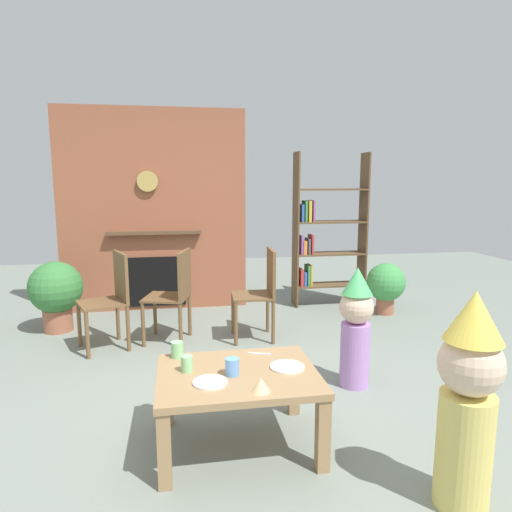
# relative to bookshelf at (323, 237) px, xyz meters

# --- Properties ---
(ground_plane) EXTENTS (12.00, 12.00, 0.00)m
(ground_plane) POSITION_rel_bookshelf_xyz_m (-1.35, -2.40, -0.87)
(ground_plane) COLOR gray
(brick_fireplace_feature) EXTENTS (2.20, 0.28, 2.40)m
(brick_fireplace_feature) POSITION_rel_bookshelf_xyz_m (-2.07, 0.20, 0.32)
(brick_fireplace_feature) COLOR #935138
(brick_fireplace_feature) RESTS_ON ground_plane
(bookshelf) EXTENTS (0.90, 0.28, 1.90)m
(bookshelf) POSITION_rel_bookshelf_xyz_m (0.00, 0.00, 0.00)
(bookshelf) COLOR brown
(bookshelf) RESTS_ON ground_plane
(coffee_table) EXTENTS (0.93, 0.71, 0.46)m
(coffee_table) POSITION_rel_bookshelf_xyz_m (-1.47, -2.93, -0.48)
(coffee_table) COLOR #9E7A51
(coffee_table) RESTS_ON ground_plane
(paper_cup_near_left) EXTENTS (0.07, 0.07, 0.09)m
(paper_cup_near_left) POSITION_rel_bookshelf_xyz_m (-1.76, -2.87, -0.36)
(paper_cup_near_left) COLOR #8CD18C
(paper_cup_near_left) RESTS_ON coffee_table
(paper_cup_near_right) EXTENTS (0.08, 0.08, 0.10)m
(paper_cup_near_right) POSITION_rel_bookshelf_xyz_m (-1.81, -2.64, -0.36)
(paper_cup_near_right) COLOR #8CD18C
(paper_cup_near_right) RESTS_ON coffee_table
(paper_cup_center) EXTENTS (0.08, 0.08, 0.10)m
(paper_cup_center) POSITION_rel_bookshelf_xyz_m (-1.50, -2.96, -0.36)
(paper_cup_center) COLOR #669EE0
(paper_cup_center) RESTS_ON coffee_table
(paper_plate_front) EXTENTS (0.20, 0.20, 0.01)m
(paper_plate_front) POSITION_rel_bookshelf_xyz_m (-1.17, -2.92, -0.40)
(paper_plate_front) COLOR white
(paper_plate_front) RESTS_ON coffee_table
(paper_plate_rear) EXTENTS (0.19, 0.19, 0.01)m
(paper_plate_rear) POSITION_rel_bookshelf_xyz_m (-1.64, -3.05, -0.40)
(paper_plate_rear) COLOR white
(paper_plate_rear) RESTS_ON coffee_table
(birthday_cake_slice) EXTENTS (0.10, 0.10, 0.08)m
(birthday_cake_slice) POSITION_rel_bookshelf_xyz_m (-1.38, -3.19, -0.37)
(birthday_cake_slice) COLOR #EAC68C
(birthday_cake_slice) RESTS_ON coffee_table
(table_fork) EXTENTS (0.15, 0.06, 0.01)m
(table_fork) POSITION_rel_bookshelf_xyz_m (-1.29, -2.67, -0.41)
(table_fork) COLOR silver
(table_fork) RESTS_ON coffee_table
(child_with_cone_hat) EXTENTS (0.30, 0.30, 1.07)m
(child_with_cone_hat) POSITION_rel_bookshelf_xyz_m (-0.47, -3.61, -0.30)
(child_with_cone_hat) COLOR #E0CC66
(child_with_cone_hat) RESTS_ON ground_plane
(child_in_pink) EXTENTS (0.26, 0.26, 0.92)m
(child_in_pink) POSITION_rel_bookshelf_xyz_m (-0.48, -2.29, -0.38)
(child_in_pink) COLOR #B27FCC
(child_in_pink) RESTS_ON ground_plane
(dining_chair_left) EXTENTS (0.52, 0.52, 0.90)m
(dining_chair_left) POSITION_rel_bookshelf_xyz_m (-2.41, -1.12, -0.36)
(dining_chair_left) COLOR brown
(dining_chair_left) RESTS_ON ground_plane
(dining_chair_middle) EXTENTS (0.49, 0.49, 0.90)m
(dining_chair_middle) POSITION_rel_bookshelf_xyz_m (-1.83, -1.07, -0.36)
(dining_chair_middle) COLOR brown
(dining_chair_middle) RESTS_ON ground_plane
(dining_chair_right) EXTENTS (0.42, 0.42, 0.90)m
(dining_chair_right) POSITION_rel_bookshelf_xyz_m (-0.99, -1.12, -0.36)
(dining_chair_right) COLOR brown
(dining_chair_right) RESTS_ON ground_plane
(potted_plant_tall) EXTENTS (0.45, 0.45, 0.61)m
(potted_plant_tall) POSITION_rel_bookshelf_xyz_m (0.60, -0.54, -0.51)
(potted_plant_tall) COLOR #9E5B42
(potted_plant_tall) RESTS_ON ground_plane
(potted_plant_short) EXTENTS (0.54, 0.54, 0.74)m
(potted_plant_short) POSITION_rel_bookshelf_xyz_m (-3.05, -0.54, -0.44)
(potted_plant_short) COLOR #9E5B42
(potted_plant_short) RESTS_ON ground_plane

